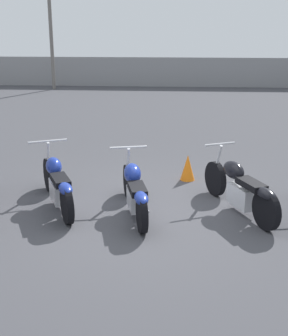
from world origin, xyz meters
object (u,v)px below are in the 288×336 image
Objects in this scene: motorcycle_slot_1 at (58,184)px; motorcycle_slot_3 at (241,188)px; light_pole_right at (49,0)px; traffic_cone_far at (188,167)px; motorcycle_slot_2 at (135,190)px.

motorcycle_slot_3 is at bearing -25.46° from motorcycle_slot_1.
traffic_cone_far is (5.85, -12.48, -3.60)m from light_pole_right.
motorcycle_slot_2 is at bearing -116.79° from traffic_cone_far.
light_pole_right is 3.18× the size of motorcycle_slot_3.
motorcycle_slot_2 is (1.30, -0.20, -0.00)m from motorcycle_slot_1.
traffic_cone_far is (-0.81, 1.56, -0.16)m from motorcycle_slot_3.
motorcycle_slot_3 reaches higher than traffic_cone_far.
light_pole_right is 15.92m from motorcycle_slot_3.
motorcycle_slot_1 is 2.67m from traffic_cone_far.
motorcycle_slot_3 is 4.00× the size of traffic_cone_far.
light_pole_right is 12.69× the size of traffic_cone_far.
motorcycle_slot_2 is at bearing -33.89° from motorcycle_slot_1.
motorcycle_slot_2 is 1.02× the size of motorcycle_slot_3.
motorcycle_slot_2 is 1.70m from motorcycle_slot_3.
traffic_cone_far is at bearing 93.18° from motorcycle_slot_3.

